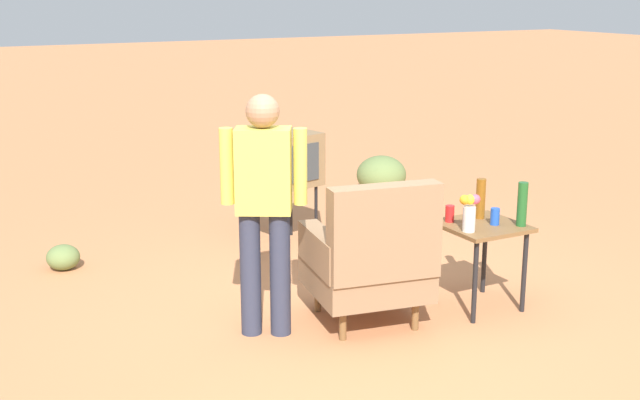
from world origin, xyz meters
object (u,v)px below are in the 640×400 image
Objects in this scene: side_table at (482,237)px; flower_vase at (469,211)px; bottle_tall_amber at (481,199)px; person_standing at (264,201)px; soda_can_red at (450,214)px; bottle_wine_green at (522,204)px; soda_can_blue at (495,216)px; armchair at (371,258)px; tv_on_stand at (285,161)px.

flower_vase is at bearing 26.43° from side_table.
side_table is 0.29m from bottle_tall_amber.
soda_can_red is at bearing 174.25° from person_standing.
person_standing is 1.44m from soda_can_red.
side_table is at bearing -37.62° from bottle_wine_green.
soda_can_red is 0.38× the size of bottle_wine_green.
side_table is 0.18m from soda_can_blue.
soda_can_red is (-0.72, -0.08, 0.20)m from armchair.
armchair is at bearing -4.99° from side_table.
tv_on_stand is (-0.30, -1.98, 0.28)m from armchair.
tv_on_stand reaches higher than soda_can_red.
bottle_tall_amber is (-0.08, -0.13, 0.25)m from side_table.
person_standing is at bearing -12.19° from soda_can_blue.
flower_vase is (-1.38, 0.40, -0.15)m from person_standing.
soda_can_blue is at bearing 167.81° from person_standing.
person_standing is (0.99, 1.75, 0.16)m from tv_on_stand.
tv_on_stand reaches higher than bottle_wine_green.
soda_can_red is 0.52m from bottle_wine_green.
bottle_tall_amber is 0.21m from soda_can_blue.
bottle_tall_amber reaches higher than soda_can_blue.
soda_can_blue is 0.29m from flower_vase.
flower_vase is (-0.69, 0.18, 0.29)m from armchair.
person_standing reaches higher than tv_on_stand.
bottle_wine_green is (-0.15, 0.11, 0.10)m from soda_can_blue.
soda_can_blue reaches higher than side_table.
side_table is at bearing 169.19° from person_standing.
bottle_wine_green is (-1.10, 0.24, 0.30)m from armchair.
bottle_wine_green is at bearing 142.87° from soda_can_blue.
soda_can_red is (0.17, -0.16, 0.16)m from side_table.
side_table is at bearing 58.03° from bottle_tall_amber.
armchair is 0.99m from soda_can_blue.
soda_can_blue is (-0.24, 0.21, 0.00)m from soda_can_red.
side_table is at bearing -38.64° from soda_can_blue.
soda_can_red is 0.28m from flower_vase.
bottle_tall_amber reaches higher than flower_vase.
soda_can_red is 0.27m from bottle_tall_amber.
person_standing is 13.44× the size of soda_can_red.
armchair is at bearing -7.86° from soda_can_blue.
bottle_tall_amber is at bearing 173.26° from soda_can_red.
armchair is 0.65× the size of person_standing.
armchair is 4.00× the size of flower_vase.
person_standing is 1.71m from soda_can_blue.
bottle_tall_amber is at bearing -121.97° from side_table.
tv_on_stand reaches higher than soda_can_blue.
soda_can_blue is (0.01, 0.18, -0.09)m from bottle_tall_amber.
soda_can_blue is 0.21m from bottle_wine_green.
tv_on_stand is at bearing -119.55° from person_standing.
soda_can_red is at bearing -96.64° from flower_vase.
tv_on_stand is 2.02m from person_standing.
bottle_tall_amber is (-0.67, 1.93, 0.01)m from tv_on_stand.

